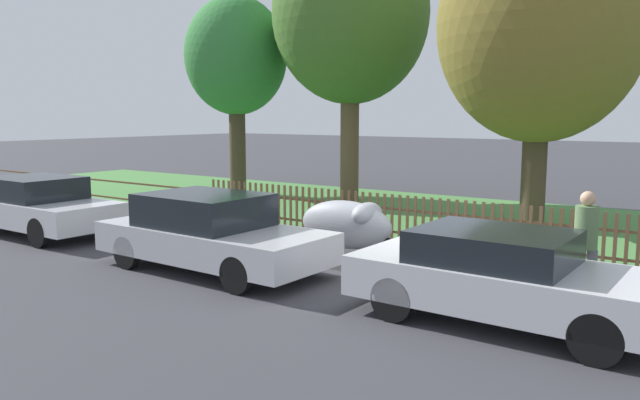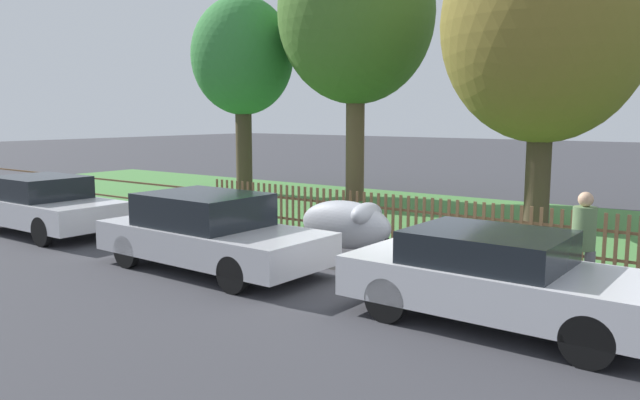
% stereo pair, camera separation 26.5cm
% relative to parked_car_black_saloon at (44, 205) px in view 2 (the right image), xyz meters
% --- Properties ---
extents(ground_plane, '(120.00, 120.00, 0.00)m').
position_rel_parked_car_black_saloon_xyz_m(ground_plane, '(9.15, 1.19, -0.68)').
color(ground_plane, '#38383D').
extents(kerb_stone, '(43.64, 0.20, 0.12)m').
position_rel_parked_car_black_saloon_xyz_m(kerb_stone, '(9.15, 1.29, -0.62)').
color(kerb_stone, gray).
rests_on(kerb_stone, ground).
extents(grass_strip, '(43.64, 8.40, 0.01)m').
position_rel_parked_car_black_saloon_xyz_m(grass_strip, '(9.15, 7.73, -0.68)').
color(grass_strip, '#477F3D').
rests_on(grass_strip, ground).
extents(park_fence, '(43.64, 0.05, 1.11)m').
position_rel_parked_car_black_saloon_xyz_m(park_fence, '(9.15, 3.55, -0.13)').
color(park_fence, brown).
rests_on(park_fence, ground).
extents(parked_car_black_saloon, '(4.11, 1.81, 1.34)m').
position_rel_parked_car_black_saloon_xyz_m(parked_car_black_saloon, '(0.00, 0.00, 0.00)').
color(parked_car_black_saloon, silver).
rests_on(parked_car_black_saloon, ground).
extents(parked_car_navy_estate, '(4.40, 1.89, 1.37)m').
position_rel_parked_car_black_saloon_xyz_m(parked_car_navy_estate, '(5.60, -0.09, 0.00)').
color(parked_car_navy_estate, '#BCBCC1').
rests_on(parked_car_navy_estate, ground).
extents(parked_car_red_compact, '(4.13, 1.76, 1.24)m').
position_rel_parked_car_black_saloon_xyz_m(parked_car_red_compact, '(10.83, 0.08, -0.04)').
color(parked_car_red_compact, silver).
rests_on(parked_car_red_compact, ground).
extents(covered_motorcycle, '(2.06, 0.84, 1.14)m').
position_rel_parked_car_black_saloon_xyz_m(covered_motorcycle, '(7.16, 2.00, 0.00)').
color(covered_motorcycle, black).
rests_on(covered_motorcycle, ground).
extents(tree_nearest_kerb, '(3.52, 3.52, 6.79)m').
position_rel_parked_car_black_saloon_xyz_m(tree_nearest_kerb, '(-1.51, 8.34, 4.01)').
color(tree_nearest_kerb, '#473828').
rests_on(tree_nearest_kerb, ground).
extents(tree_behind_motorcycle, '(4.90, 4.90, 8.71)m').
position_rel_parked_car_black_saloon_xyz_m(tree_behind_motorcycle, '(2.72, 9.00, 5.17)').
color(tree_behind_motorcycle, brown).
rests_on(tree_behind_motorcycle, ground).
extents(tree_mid_park, '(4.82, 4.82, 7.62)m').
position_rel_parked_car_black_saloon_xyz_m(tree_mid_park, '(9.03, 7.40, 4.14)').
color(tree_mid_park, '#473828').
rests_on(tree_mid_park, ground).
extents(pedestrian_near_fence, '(0.42, 0.42, 1.65)m').
position_rel_parked_car_black_saloon_xyz_m(pedestrian_near_fence, '(11.47, 1.75, 0.25)').
color(pedestrian_near_fence, slate).
rests_on(pedestrian_near_fence, ground).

